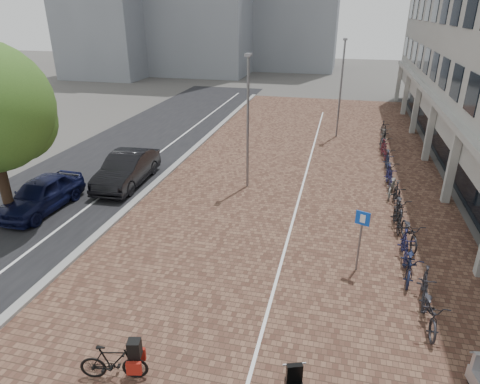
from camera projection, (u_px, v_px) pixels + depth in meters
name	position (u px, v px, depth m)	size (l,w,h in m)	color
ground	(192.00, 311.00, 12.49)	(140.00, 140.00, 0.00)	#474442
plaza_brick	(302.00, 174.00, 22.72)	(14.50, 42.00, 0.04)	brown
street_asphalt	(118.00, 158.00, 25.11)	(8.00, 50.00, 0.03)	black
curb	(179.00, 162.00, 24.24)	(0.35, 42.00, 0.14)	gray
lane_line	(149.00, 161.00, 24.67)	(0.12, 44.00, 0.00)	white
parking_line	(306.00, 174.00, 22.66)	(0.10, 30.00, 0.00)	white
car_navy	(41.00, 194.00, 18.42)	(1.77, 4.41, 1.50)	black
car_dark	(127.00, 169.00, 21.14)	(1.71, 4.92, 1.62)	black
hero_bike	(113.00, 362.00, 10.02)	(1.72, 0.83, 1.17)	black
parking_sign	(361.00, 232.00, 13.79)	(0.45, 0.21, 2.26)	slate
lamp_near	(248.00, 125.00, 19.86)	(0.12, 0.12, 6.36)	slate
lamp_far	(340.00, 90.00, 27.98)	(0.12, 0.12, 6.44)	slate
bike_row	(394.00, 182.00, 20.32)	(1.28, 21.43, 1.05)	black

